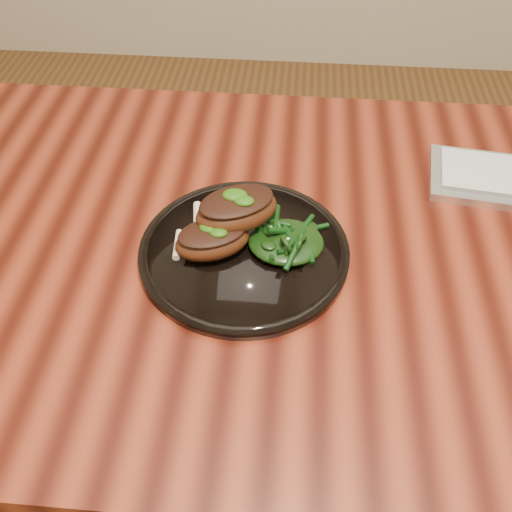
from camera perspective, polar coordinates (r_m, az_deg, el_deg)
The scene contains 6 objects.
desk at distance 0.90m, azimuth 13.17°, elevation -2.73°, with size 1.60×0.80×0.75m.
plate at distance 0.80m, azimuth -1.19°, elevation 0.49°, with size 0.29×0.29×0.02m.
lamb_chop_front at distance 0.78m, azimuth -4.44°, elevation 1.70°, with size 0.12×0.10×0.05m.
lamb_chop_back at distance 0.79m, azimuth -2.01°, elevation 4.70°, with size 0.14×0.12×0.05m.
herb_smear at distance 0.84m, azimuth -3.27°, elevation 4.17°, with size 0.09×0.06×0.01m, color #154207.
greens_heap at distance 0.78m, azimuth 3.03°, elevation 1.79°, with size 0.11×0.10×0.04m.
Camera 1 is at (-0.16, -0.59, 1.33)m, focal length 40.00 mm.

